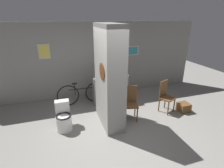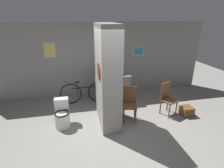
# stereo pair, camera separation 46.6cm
# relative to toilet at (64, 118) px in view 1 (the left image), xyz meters

# --- Properties ---
(ground_plane) EXTENTS (14.00, 14.00, 0.00)m
(ground_plane) POSITION_rel_toilet_xyz_m (1.24, -0.68, -0.30)
(ground_plane) COLOR gray
(wall_back) EXTENTS (8.00, 0.09, 2.60)m
(wall_back) POSITION_rel_toilet_xyz_m (1.24, 1.95, 1.00)
(wall_back) COLOR gray
(wall_back) RESTS_ON ground_plane
(pillar_center) EXTENTS (0.51, 1.23, 2.60)m
(pillar_center) POSITION_rel_toilet_xyz_m (1.21, -0.06, 1.00)
(pillar_center) COLOR gray
(pillar_center) RESTS_ON ground_plane
(counter_shelf) EXTENTS (1.18, 0.44, 0.92)m
(counter_shelf) POSITION_rel_toilet_xyz_m (1.61, 1.17, 0.16)
(counter_shelf) COLOR gray
(counter_shelf) RESTS_ON ground_plane
(toilet) EXTENTS (0.40, 0.56, 0.71)m
(toilet) POSITION_rel_toilet_xyz_m (0.00, 0.00, 0.00)
(toilet) COLOR silver
(toilet) RESTS_ON ground_plane
(chair_near_pillar) EXTENTS (0.45, 0.45, 0.96)m
(chair_near_pillar) POSITION_rel_toilet_xyz_m (1.83, -0.06, 0.22)
(chair_near_pillar) COLOR brown
(chair_near_pillar) RESTS_ON ground_plane
(chair_by_doorway) EXTENTS (0.49, 0.49, 0.96)m
(chair_by_doorway) POSITION_rel_toilet_xyz_m (3.01, 0.01, 0.22)
(chair_by_doorway) COLOR brown
(chair_by_doorway) RESTS_ON ground_plane
(bicycle) EXTENTS (1.62, 0.42, 0.76)m
(bicycle) POSITION_rel_toilet_xyz_m (0.68, 1.25, 0.07)
(bicycle) COLOR black
(bicycle) RESTS_ON ground_plane
(bottle_tall) EXTENTS (0.06, 0.06, 0.33)m
(bottle_tall) POSITION_rel_toilet_xyz_m (1.88, 1.14, 0.75)
(bottle_tall) COLOR #267233
(bottle_tall) RESTS_ON counter_shelf
(bottle_short) EXTENTS (0.07, 0.07, 0.24)m
(bottle_short) POSITION_rel_toilet_xyz_m (1.77, 1.15, 0.71)
(bottle_short) COLOR silver
(bottle_short) RESTS_ON counter_shelf
(floor_crate) EXTENTS (0.33, 0.33, 0.26)m
(floor_crate) POSITION_rel_toilet_xyz_m (3.56, -0.21, -0.17)
(floor_crate) COLOR brown
(floor_crate) RESTS_ON ground_plane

